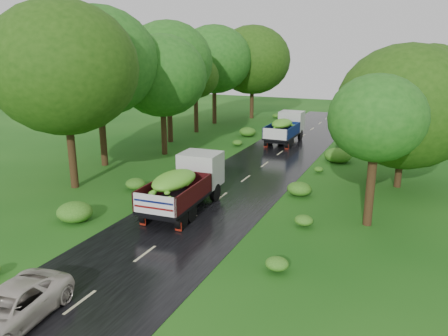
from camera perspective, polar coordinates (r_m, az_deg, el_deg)
The scene contains 10 objects.
ground at distance 19.25m, azimuth -10.28°, elevation -10.99°, with size 120.00×120.00×0.00m, color #11440E.
road at distance 23.17m, azimuth -3.39°, elevation -6.03°, with size 6.50×80.00×0.02m, color black.
road_lines at distance 23.99m, azimuth -2.31°, elevation -5.20°, with size 0.12×69.60×0.00m.
truck_near at distance 23.49m, azimuth -4.95°, elevation -1.82°, with size 2.58×6.53×2.70m.
truck_far at distance 40.44m, azimuth 8.09°, elevation 5.39°, with size 2.26×6.26×2.63m.
car at distance 15.86m, azimuth -26.31°, elevation -16.08°, with size 2.02×4.37×1.21m, color beige.
utility_pole at distance 39.39m, azimuth 19.32°, elevation 7.82°, with size 1.24×0.57×7.40m.
trees_left at distance 40.10m, azimuth -6.07°, elevation 13.21°, with size 6.76×34.57×9.38m.
trees_right at distance 34.74m, azimuth 23.47°, elevation 9.12°, with size 5.77×31.92×7.65m.
shrubs at distance 30.93m, azimuth 4.17°, elevation 0.19°, with size 11.90×44.00×0.70m.
Camera 1 is at (9.88, -14.15, 8.52)m, focal length 35.00 mm.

